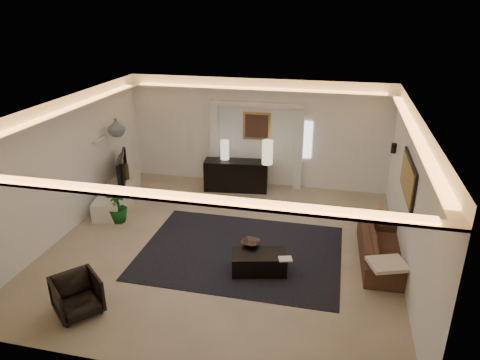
% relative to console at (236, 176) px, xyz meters
% --- Properties ---
extents(floor, '(7.00, 7.00, 0.00)m').
position_rel_console_xyz_m(floor, '(0.44, -2.91, -0.40)').
color(floor, tan).
rests_on(floor, ground).
extents(ceiling, '(7.00, 7.00, 0.00)m').
position_rel_console_xyz_m(ceiling, '(0.44, -2.91, 2.50)').
color(ceiling, white).
rests_on(ceiling, ground).
extents(wall_back, '(7.00, 0.00, 7.00)m').
position_rel_console_xyz_m(wall_back, '(0.44, 0.59, 1.05)').
color(wall_back, white).
rests_on(wall_back, ground).
extents(wall_front, '(7.00, 0.00, 7.00)m').
position_rel_console_xyz_m(wall_front, '(0.44, -6.41, 1.05)').
color(wall_front, white).
rests_on(wall_front, ground).
extents(wall_left, '(0.00, 7.00, 7.00)m').
position_rel_console_xyz_m(wall_left, '(-3.06, -2.91, 1.05)').
color(wall_left, white).
rests_on(wall_left, ground).
extents(wall_right, '(0.00, 7.00, 7.00)m').
position_rel_console_xyz_m(wall_right, '(3.94, -2.91, 1.05)').
color(wall_right, white).
rests_on(wall_right, ground).
extents(cove_soffit, '(7.00, 7.00, 0.04)m').
position_rel_console_xyz_m(cove_soffit, '(0.44, -2.91, 2.22)').
color(cove_soffit, silver).
rests_on(cove_soffit, ceiling).
extents(daylight_slit, '(0.25, 0.03, 1.00)m').
position_rel_console_xyz_m(daylight_slit, '(1.79, 0.57, 0.95)').
color(daylight_slit, white).
rests_on(daylight_slit, wall_back).
extents(area_rug, '(4.00, 3.00, 0.01)m').
position_rel_console_xyz_m(area_rug, '(0.84, -3.11, -0.39)').
color(area_rug, black).
rests_on(area_rug, ground).
extents(pilaster_left, '(0.22, 0.20, 2.20)m').
position_rel_console_xyz_m(pilaster_left, '(-0.71, 0.49, 0.70)').
color(pilaster_left, silver).
rests_on(pilaster_left, ground).
extents(pilaster_right, '(0.22, 0.20, 2.20)m').
position_rel_console_xyz_m(pilaster_right, '(1.59, 0.49, 0.70)').
color(pilaster_right, silver).
rests_on(pilaster_right, ground).
extents(alcove_header, '(2.52, 0.20, 0.12)m').
position_rel_console_xyz_m(alcove_header, '(0.44, 0.49, 1.85)').
color(alcove_header, silver).
rests_on(alcove_header, wall_back).
extents(painting_frame, '(0.74, 0.04, 0.74)m').
position_rel_console_xyz_m(painting_frame, '(0.44, 0.56, 1.25)').
color(painting_frame, tan).
rests_on(painting_frame, wall_back).
extents(painting_canvas, '(0.62, 0.02, 0.62)m').
position_rel_console_xyz_m(painting_canvas, '(0.44, 0.53, 1.25)').
color(painting_canvas, '#4C2D1E').
rests_on(painting_canvas, wall_back).
extents(art_panel_frame, '(0.04, 1.64, 0.74)m').
position_rel_console_xyz_m(art_panel_frame, '(3.91, -2.61, 1.30)').
color(art_panel_frame, black).
rests_on(art_panel_frame, wall_right).
extents(art_panel_gold, '(0.02, 1.50, 0.62)m').
position_rel_console_xyz_m(art_panel_gold, '(3.89, -2.61, 1.30)').
color(art_panel_gold, tan).
rests_on(art_panel_gold, wall_right).
extents(wall_sconce, '(0.12, 0.12, 0.22)m').
position_rel_console_xyz_m(wall_sconce, '(3.82, -0.71, 1.28)').
color(wall_sconce, black).
rests_on(wall_sconce, wall_right).
extents(wall_niche, '(0.10, 0.55, 0.04)m').
position_rel_console_xyz_m(wall_niche, '(-3.00, -1.51, 1.25)').
color(wall_niche, silver).
rests_on(wall_niche, wall_left).
extents(console, '(1.73, 0.72, 0.84)m').
position_rel_console_xyz_m(console, '(0.00, 0.00, 0.00)').
color(console, black).
rests_on(console, ground).
extents(lamp_left, '(0.26, 0.26, 0.51)m').
position_rel_console_xyz_m(lamp_left, '(-0.33, 0.09, 0.69)').
color(lamp_left, white).
rests_on(lamp_left, console).
extents(lamp_right, '(0.31, 0.31, 0.63)m').
position_rel_console_xyz_m(lamp_right, '(0.84, -0.03, 0.69)').
color(lamp_right, '#FFF0C7').
rests_on(lamp_right, console).
extents(media_ledge, '(1.07, 2.45, 0.45)m').
position_rel_console_xyz_m(media_ledge, '(-2.71, -1.46, -0.18)').
color(media_ledge, silver).
rests_on(media_ledge, ground).
extents(tv, '(1.30, 0.69, 0.77)m').
position_rel_console_xyz_m(tv, '(-2.71, -1.34, 0.44)').
color(tv, black).
rests_on(tv, media_ledge).
extents(figurine, '(0.19, 0.19, 0.40)m').
position_rel_console_xyz_m(figurine, '(-2.69, -0.99, 0.24)').
color(figurine, '#443019').
rests_on(figurine, media_ledge).
extents(ginger_jar, '(0.47, 0.47, 0.44)m').
position_rel_console_xyz_m(ginger_jar, '(-2.71, -1.21, 1.49)').
color(ginger_jar, slate).
rests_on(ginger_jar, wall_niche).
extents(plant, '(0.47, 0.47, 0.80)m').
position_rel_console_xyz_m(plant, '(-2.22, -2.43, 0.00)').
color(plant, '#0E4012').
rests_on(plant, ground).
extents(sofa, '(2.08, 0.88, 0.60)m').
position_rel_console_xyz_m(sofa, '(3.59, -2.82, -0.10)').
color(sofa, '#402719').
rests_on(sofa, ground).
extents(throw_blanket, '(0.76, 0.69, 0.07)m').
position_rel_console_xyz_m(throw_blanket, '(3.59, -3.81, 0.15)').
color(throw_blanket, beige).
rests_on(throw_blanket, sofa).
extents(throw_pillow, '(0.15, 0.39, 0.38)m').
position_rel_console_xyz_m(throw_pillow, '(3.59, -1.84, 0.15)').
color(throw_pillow, tan).
rests_on(throw_pillow, sofa).
extents(coffee_table, '(1.11, 0.77, 0.38)m').
position_rel_console_xyz_m(coffee_table, '(1.33, -3.71, -0.20)').
color(coffee_table, black).
rests_on(coffee_table, ground).
extents(bowl, '(0.41, 0.41, 0.08)m').
position_rel_console_xyz_m(bowl, '(1.11, -3.43, 0.05)').
color(bowl, '#35271C').
rests_on(bowl, coffee_table).
extents(magazine, '(0.28, 0.23, 0.03)m').
position_rel_console_xyz_m(magazine, '(1.83, -3.82, 0.02)').
color(magazine, silver).
rests_on(magazine, coffee_table).
extents(armchair, '(0.99, 0.99, 0.65)m').
position_rel_console_xyz_m(armchair, '(-1.33, -5.53, -0.08)').
color(armchair, black).
rests_on(armchair, ground).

